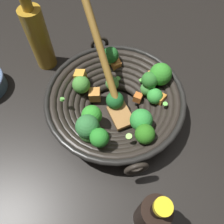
% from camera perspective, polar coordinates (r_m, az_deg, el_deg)
% --- Properties ---
extents(ground_plane, '(4.00, 4.00, 0.00)m').
position_cam_1_polar(ground_plane, '(0.61, 0.68, 0.11)').
color(ground_plane, black).
extents(wok, '(0.35, 0.35, 0.24)m').
position_cam_1_polar(wok, '(0.56, 0.87, 2.87)').
color(wok, black).
rests_on(wok, ground).
extents(soy_sauce_bottle, '(0.05, 0.05, 0.20)m').
position_cam_1_polar(soy_sauce_bottle, '(0.46, 10.05, -24.70)').
color(soy_sauce_bottle, black).
rests_on(soy_sauce_bottle, ground).
extents(cooking_oil_bottle, '(0.06, 0.06, 0.25)m').
position_cam_1_polar(cooking_oil_bottle, '(0.68, -18.46, 17.86)').
color(cooking_oil_bottle, '#AD7F23').
rests_on(cooking_oil_bottle, ground).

